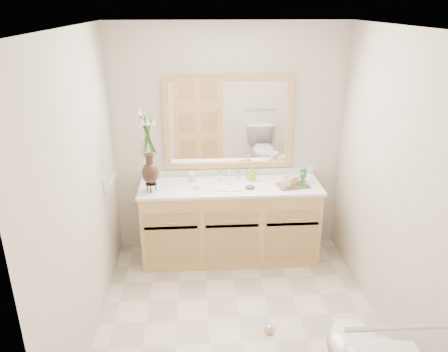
{
  "coord_description": "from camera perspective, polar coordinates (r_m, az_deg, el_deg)",
  "views": [
    {
      "loc": [
        -0.33,
        -3.05,
        2.55
      ],
      "look_at": [
        -0.09,
        0.65,
        1.07
      ],
      "focal_mm": 35.0,
      "sensor_mm": 36.0,
      "label": 1
    }
  ],
  "objects": [
    {
      "name": "wall_left",
      "position": [
        3.45,
        -18.07,
        -2.5
      ],
      "size": [
        0.02,
        2.6,
        2.4
      ],
      "primitive_type": "cube",
      "color": "beige",
      "rests_on": "floor"
    },
    {
      "name": "counter",
      "position": [
        4.43,
        0.82,
        -1.35
      ],
      "size": [
        1.84,
        0.57,
        0.03
      ],
      "primitive_type": "cube",
      "color": "white",
      "rests_on": "vanity"
    },
    {
      "name": "goblet_front",
      "position": [
        4.39,
        10.27,
        -0.1
      ],
      "size": [
        0.07,
        0.07,
        0.15
      ],
      "color": "#267229",
      "rests_on": "tray"
    },
    {
      "name": "door",
      "position": [
        2.35,
        -2.27,
        -19.63
      ],
      "size": [
        0.8,
        0.03,
        2.0
      ],
      "primitive_type": "cube",
      "color": "tan",
      "rests_on": "floor"
    },
    {
      "name": "mirror",
      "position": [
        4.49,
        0.6,
        6.92
      ],
      "size": [
        1.32,
        0.04,
        0.97
      ],
      "color": "white",
      "rests_on": "wall_back"
    },
    {
      "name": "mug_left",
      "position": [
        4.37,
        8.26,
        -0.7
      ],
      "size": [
        0.12,
        0.11,
        0.11
      ],
      "primitive_type": "imported",
      "rotation": [
        0.0,
        0.0,
        -0.09
      ],
      "color": "beige",
      "rests_on": "tray"
    },
    {
      "name": "vanity",
      "position": [
        4.61,
        0.79,
        -6.1
      ],
      "size": [
        1.8,
        0.55,
        0.8
      ],
      "color": "tan",
      "rests_on": "floor"
    },
    {
      "name": "floor",
      "position": [
        3.99,
        1.95,
        -18.05
      ],
      "size": [
        2.6,
        2.6,
        0.0
      ],
      "primitive_type": "plane",
      "color": "beige",
      "rests_on": "ground"
    },
    {
      "name": "wall_back",
      "position": [
        4.57,
        0.57,
        4.5
      ],
      "size": [
        2.4,
        0.02,
        2.4
      ],
      "primitive_type": "cube",
      "color": "beige",
      "rests_on": "floor"
    },
    {
      "name": "flower_vase",
      "position": [
        4.16,
        -9.9,
        4.81
      ],
      "size": [
        0.19,
        0.19,
        0.79
      ],
      "rotation": [
        0.0,
        0.0,
        -0.14
      ],
      "color": "black",
      "rests_on": "counter"
    },
    {
      "name": "grab_bar",
      "position": [
        2.61,
        21.49,
        -17.96
      ],
      "size": [
        0.55,
        0.03,
        0.03
      ],
      "primitive_type": "cylinder",
      "rotation": [
        0.0,
        1.57,
        0.0
      ],
      "color": "silver",
      "rests_on": "wall_front"
    },
    {
      "name": "tumbler",
      "position": [
        4.52,
        -4.15,
        -0.13
      ],
      "size": [
        0.07,
        0.07,
        0.09
      ],
      "primitive_type": "cylinder",
      "color": "beige",
      "rests_on": "counter"
    },
    {
      "name": "sink",
      "position": [
        4.43,
        0.83,
        -1.9
      ],
      "size": [
        0.38,
        0.34,
        0.23
      ],
      "color": "white",
      "rests_on": "counter"
    },
    {
      "name": "ceiling",
      "position": [
        3.07,
        2.54,
        18.87
      ],
      "size": [
        2.4,
        2.6,
        0.02
      ],
      "primitive_type": "cube",
      "color": "white",
      "rests_on": "wall_back"
    },
    {
      "name": "mug_right",
      "position": [
        4.46,
        9.15,
        -0.37
      ],
      "size": [
        0.13,
        0.13,
        0.1
      ],
      "primitive_type": "imported",
      "rotation": [
        0.0,
        0.0,
        0.58
      ],
      "color": "beige",
      "rests_on": "tray"
    },
    {
      "name": "soap_bottle",
      "position": [
        4.53,
        3.62,
        0.37
      ],
      "size": [
        0.09,
        0.09,
        0.15
      ],
      "primitive_type": "imported",
      "rotation": [
        0.0,
        0.0,
        0.32
      ],
      "color": "#94C62E",
      "rests_on": "counter"
    },
    {
      "name": "switch_plate",
      "position": [
        4.21,
        -15.19,
        -0.98
      ],
      "size": [
        0.02,
        0.12,
        0.12
      ],
      "primitive_type": "cube",
      "color": "white",
      "rests_on": "wall_left"
    },
    {
      "name": "purple_dish",
      "position": [
        4.34,
        3.41,
        -1.42
      ],
      "size": [
        0.11,
        0.1,
        0.04
      ],
      "primitive_type": "ellipsoid",
      "rotation": [
        0.0,
        0.0,
        0.2
      ],
      "color": "#652672",
      "rests_on": "counter"
    },
    {
      "name": "soap_dish",
      "position": [
        4.34,
        -3.56,
        -1.52
      ],
      "size": [
        0.1,
        0.1,
        0.03
      ],
      "color": "beige",
      "rests_on": "counter"
    },
    {
      "name": "wall_right",
      "position": [
        3.67,
        21.2,
        -1.45
      ],
      "size": [
        0.02,
        2.6,
        2.4
      ],
      "primitive_type": "cube",
      "color": "beige",
      "rests_on": "floor"
    },
    {
      "name": "wall_front",
      "position": [
        2.23,
        5.67,
        -15.62
      ],
      "size": [
        2.4,
        0.02,
        2.4
      ],
      "primitive_type": "cube",
      "color": "beige",
      "rests_on": "floor"
    },
    {
      "name": "tray",
      "position": [
        4.46,
        8.92,
        -1.18
      ],
      "size": [
        0.34,
        0.26,
        0.02
      ],
      "primitive_type": "cube",
      "rotation": [
        0.0,
        0.0,
        0.21
      ],
      "color": "brown",
      "rests_on": "counter"
    },
    {
      "name": "goblet_back",
      "position": [
        4.5,
        10.33,
        0.53
      ],
      "size": [
        0.07,
        0.07,
        0.16
      ],
      "color": "#267229",
      "rests_on": "tray"
    }
  ]
}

